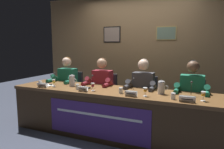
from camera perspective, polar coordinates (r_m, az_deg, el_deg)
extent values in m
plane|color=#383D4C|center=(3.55, 0.00, -16.31)|extent=(12.00, 12.00, 0.00)
cube|color=#937047|center=(4.62, 7.29, 5.91)|extent=(4.67, 0.12, 2.60)
cube|color=black|center=(4.77, 0.00, 11.08)|extent=(0.41, 0.02, 0.36)
cube|color=gray|center=(4.76, -0.06, 11.09)|extent=(0.37, 0.01, 0.32)
cube|color=tan|center=(4.42, 14.87, 11.06)|extent=(0.41, 0.02, 0.28)
cube|color=slate|center=(4.41, 14.85, 11.07)|extent=(0.37, 0.01, 0.24)
cube|color=brown|center=(3.32, 0.00, -4.71)|extent=(3.47, 0.78, 0.05)
cube|color=#402A16|center=(3.11, -2.78, -12.90)|extent=(3.41, 0.04, 0.71)
cube|color=#402A16|center=(4.35, -20.97, -7.32)|extent=(0.08, 0.70, 0.71)
cube|color=#4C2D7A|center=(3.13, -4.43, -12.78)|extent=(1.66, 0.01, 0.53)
cube|color=white|center=(3.09, -4.50, -11.20)|extent=(1.41, 0.00, 0.04)
cylinder|color=black|center=(4.49, -11.69, -11.01)|extent=(0.44, 0.44, 0.02)
cylinder|color=black|center=(4.43, -11.77, -8.28)|extent=(0.05, 0.05, 0.42)
cube|color=#232328|center=(4.37, -11.86, -5.43)|extent=(0.44, 0.44, 0.03)
cube|color=#232328|center=(4.48, -10.46, -1.99)|extent=(0.40, 0.05, 0.44)
cylinder|color=black|center=(4.22, -15.67, -9.18)|extent=(0.10, 0.10, 0.48)
cylinder|color=black|center=(4.10, -13.47, -9.61)|extent=(0.10, 0.10, 0.48)
cylinder|color=black|center=(4.26, -14.54, -4.97)|extent=(0.13, 0.34, 0.13)
cylinder|color=black|center=(4.14, -12.35, -5.27)|extent=(0.13, 0.34, 0.13)
cube|color=#196047|center=(4.29, -12.20, -1.54)|extent=(0.36, 0.20, 0.48)
sphere|color=beige|center=(4.23, -12.51, 3.44)|extent=(0.19, 0.19, 0.19)
sphere|color=#593819|center=(4.24, -12.40, 3.66)|extent=(0.17, 0.17, 0.17)
cylinder|color=#196047|center=(4.33, -15.24, -1.28)|extent=(0.09, 0.30, 0.25)
cylinder|color=#196047|center=(4.08, -10.63, -1.68)|extent=(0.09, 0.30, 0.25)
cylinder|color=#196047|center=(4.21, -16.60, -1.57)|extent=(0.07, 0.24, 0.07)
cylinder|color=#196047|center=(3.95, -11.93, -2.01)|extent=(0.07, 0.24, 0.07)
cube|color=white|center=(3.67, -19.03, -2.87)|extent=(0.19, 0.03, 0.08)
cube|color=white|center=(3.70, -18.67, -2.79)|extent=(0.19, 0.03, 0.08)
cube|color=black|center=(3.67, -19.06, -2.88)|extent=(0.14, 0.01, 0.01)
cylinder|color=white|center=(3.73, -15.86, -3.19)|extent=(0.06, 0.06, 0.00)
cylinder|color=white|center=(3.72, -15.88, -2.74)|extent=(0.01, 0.01, 0.05)
cone|color=white|center=(3.71, -15.91, -1.83)|extent=(0.06, 0.06, 0.06)
cylinder|color=yellow|center=(3.71, -15.91, -1.93)|extent=(0.04, 0.04, 0.04)
cylinder|color=silver|center=(3.87, -19.37, -2.32)|extent=(0.06, 0.06, 0.08)
cylinder|color=silver|center=(3.87, -19.36, -2.57)|extent=(0.05, 0.05, 0.05)
cylinder|color=black|center=(3.84, -16.75, -2.78)|extent=(0.06, 0.06, 0.02)
cylinder|color=black|center=(3.87, -16.21, -1.17)|extent=(0.01, 0.13, 0.18)
sphere|color=#2D2D2D|center=(3.91, -15.67, 0.27)|extent=(0.03, 0.03, 0.03)
cylinder|color=black|center=(4.11, -2.40, -12.67)|extent=(0.44, 0.44, 0.02)
cylinder|color=black|center=(4.04, -2.42, -9.71)|extent=(0.05, 0.05, 0.42)
cube|color=#232328|center=(3.97, -2.44, -6.61)|extent=(0.44, 0.44, 0.03)
cube|color=#232328|center=(4.10, -1.23, -2.79)|extent=(0.40, 0.05, 0.44)
cylinder|color=black|center=(3.79, -6.17, -10.91)|extent=(0.10, 0.10, 0.48)
cylinder|color=black|center=(3.70, -3.42, -11.36)|extent=(0.10, 0.10, 0.48)
cylinder|color=black|center=(3.83, -5.12, -6.19)|extent=(0.13, 0.34, 0.13)
cylinder|color=black|center=(3.74, -2.41, -6.51)|extent=(0.13, 0.34, 0.13)
cube|color=maroon|center=(3.88, -2.66, -2.35)|extent=(0.36, 0.20, 0.48)
sphere|color=tan|center=(3.82, -2.83, 3.15)|extent=(0.19, 0.19, 0.19)
sphere|color=#331E0F|center=(3.83, -2.73, 3.39)|extent=(0.17, 0.17, 0.17)
cylinder|color=maroon|center=(3.89, -6.09, -2.07)|extent=(0.09, 0.30, 0.25)
cylinder|color=maroon|center=(3.70, -0.43, -2.54)|extent=(0.09, 0.30, 0.25)
cylinder|color=maroon|center=(3.75, -7.30, -2.43)|extent=(0.07, 0.24, 0.07)
cylinder|color=maroon|center=(3.56, -1.47, -2.94)|extent=(0.07, 0.24, 0.07)
cube|color=white|center=(3.21, -8.23, -4.05)|extent=(0.16, 0.03, 0.08)
cube|color=white|center=(3.24, -7.92, -3.93)|extent=(0.16, 0.03, 0.08)
cube|color=black|center=(3.21, -8.26, -4.06)|extent=(0.11, 0.01, 0.01)
cylinder|color=white|center=(3.26, -5.36, -4.49)|extent=(0.06, 0.06, 0.00)
cylinder|color=white|center=(3.25, -5.37, -3.98)|extent=(0.01, 0.01, 0.05)
cone|color=white|center=(3.24, -5.38, -2.94)|extent=(0.06, 0.06, 0.06)
cylinder|color=#B21E2D|center=(3.24, -5.38, -3.06)|extent=(0.04, 0.04, 0.04)
cylinder|color=silver|center=(3.39, -9.60, -3.39)|extent=(0.06, 0.06, 0.08)
cylinder|color=silver|center=(3.39, -9.59, -3.67)|extent=(0.05, 0.05, 0.05)
cylinder|color=black|center=(3.43, -6.44, -3.73)|extent=(0.06, 0.06, 0.02)
cylinder|color=black|center=(3.47, -5.95, -1.92)|extent=(0.01, 0.13, 0.18)
sphere|color=#2D2D2D|center=(3.51, -5.46, -0.31)|extent=(0.03, 0.03, 0.03)
cylinder|color=black|center=(3.85, 8.58, -14.20)|extent=(0.44, 0.44, 0.02)
cylinder|color=black|center=(3.78, 8.66, -11.07)|extent=(0.05, 0.05, 0.42)
cube|color=#232328|center=(3.71, 8.73, -7.77)|extent=(0.44, 0.44, 0.03)
cube|color=#232328|center=(3.84, 9.57, -3.63)|extent=(0.40, 0.05, 0.44)
cylinder|color=black|center=(3.48, 5.50, -12.61)|extent=(0.10, 0.10, 0.48)
cylinder|color=black|center=(3.43, 8.76, -13.00)|extent=(0.10, 0.10, 0.48)
cylinder|color=black|center=(3.53, 6.33, -7.43)|extent=(0.13, 0.34, 0.13)
cylinder|color=black|center=(3.48, 9.50, -7.73)|extent=(0.13, 0.34, 0.13)
cube|color=#38383D|center=(3.61, 8.71, -3.23)|extent=(0.36, 0.20, 0.48)
sphere|color=beige|center=(3.54, 8.75, 2.69)|extent=(0.19, 0.19, 0.19)
sphere|color=gray|center=(3.55, 8.82, 2.95)|extent=(0.17, 0.17, 0.17)
cylinder|color=#38383D|center=(3.57, 5.04, -2.96)|extent=(0.09, 0.30, 0.25)
cylinder|color=#38383D|center=(3.46, 11.65, -3.44)|extent=(0.09, 0.30, 0.25)
cylinder|color=#38383D|center=(3.42, 4.18, -3.40)|extent=(0.07, 0.24, 0.07)
cylinder|color=#38383D|center=(3.31, 11.08, -3.92)|extent=(0.07, 0.24, 0.07)
cube|color=white|center=(2.88, 5.20, -5.40)|extent=(0.17, 0.03, 0.08)
cube|color=white|center=(2.91, 5.41, -5.25)|extent=(0.17, 0.03, 0.08)
cube|color=black|center=(2.87, 5.18, -5.41)|extent=(0.12, 0.01, 0.01)
cylinder|color=white|center=(2.94, 9.19, -5.95)|extent=(0.06, 0.06, 0.00)
cylinder|color=white|center=(2.93, 9.20, -5.39)|extent=(0.01, 0.01, 0.05)
cone|color=white|center=(2.92, 9.23, -4.25)|extent=(0.06, 0.06, 0.06)
cylinder|color=orange|center=(2.92, 9.22, -4.37)|extent=(0.04, 0.04, 0.04)
cylinder|color=silver|center=(3.06, 2.45, -4.49)|extent=(0.06, 0.06, 0.08)
cylinder|color=silver|center=(3.07, 2.45, -4.80)|extent=(0.05, 0.05, 0.05)
cylinder|color=black|center=(3.10, 5.30, -4.98)|extent=(0.06, 0.06, 0.02)
cylinder|color=black|center=(3.14, 5.69, -2.96)|extent=(0.01, 0.13, 0.18)
sphere|color=#2D2D2D|center=(3.18, 6.06, -1.17)|extent=(0.03, 0.03, 0.03)
cylinder|color=black|center=(3.75, 20.78, -15.30)|extent=(0.44, 0.44, 0.02)
cylinder|color=black|center=(3.67, 20.96, -12.09)|extent=(0.05, 0.05, 0.42)
cube|color=#232328|center=(3.60, 21.14, -8.71)|extent=(0.44, 0.44, 0.03)
cube|color=#232328|center=(3.74, 21.46, -4.40)|extent=(0.40, 0.05, 0.44)
cylinder|color=black|center=(3.34, 18.90, -13.92)|extent=(0.10, 0.10, 0.48)
cylinder|color=black|center=(3.34, 22.43, -14.14)|extent=(0.10, 0.10, 0.48)
cylinder|color=black|center=(3.39, 19.34, -8.48)|extent=(0.13, 0.34, 0.13)
cylinder|color=black|center=(3.39, 22.75, -8.69)|extent=(0.13, 0.34, 0.13)
cube|color=#196047|center=(3.50, 21.37, -4.05)|extent=(0.36, 0.20, 0.48)
sphere|color=brown|center=(3.42, 21.67, 2.04)|extent=(0.19, 0.19, 0.19)
sphere|color=black|center=(3.44, 21.69, 2.31)|extent=(0.17, 0.17, 0.17)
cylinder|color=#196047|center=(3.41, 17.78, -3.84)|extent=(0.09, 0.30, 0.25)
cylinder|color=#196047|center=(3.40, 24.86, -4.25)|extent=(0.09, 0.30, 0.25)
cylinder|color=#196047|center=(3.25, 17.49, -4.35)|extent=(0.07, 0.24, 0.07)
cylinder|color=#196047|center=(3.24, 24.92, -4.78)|extent=(0.07, 0.24, 0.07)
cube|color=white|center=(2.74, 20.22, -6.52)|extent=(0.20, 0.03, 0.08)
cube|color=white|center=(2.78, 20.26, -6.35)|extent=(0.20, 0.03, 0.08)
cube|color=black|center=(2.74, 20.21, -6.54)|extent=(0.14, 0.01, 0.01)
cylinder|color=white|center=(2.90, 24.00, -6.72)|extent=(0.06, 0.06, 0.00)
cylinder|color=white|center=(2.89, 24.03, -6.16)|extent=(0.01, 0.01, 0.05)
cone|color=white|center=(2.88, 24.10, -5.00)|extent=(0.06, 0.06, 0.06)
cylinder|color=orange|center=(2.88, 24.09, -5.12)|extent=(0.04, 0.04, 0.04)
cylinder|color=silver|center=(2.85, 16.67, -5.79)|extent=(0.06, 0.06, 0.08)
cylinder|color=silver|center=(2.85, 16.65, -6.12)|extent=(0.05, 0.05, 0.05)
cylinder|color=black|center=(2.99, 21.05, -5.96)|extent=(0.06, 0.06, 0.02)
cylinder|color=black|center=(3.03, 21.20, -3.85)|extent=(0.01, 0.13, 0.18)
sphere|color=#2D2D2D|center=(3.08, 21.33, -1.98)|extent=(0.03, 0.03, 0.03)
cylinder|color=silver|center=(3.68, -11.10, -1.76)|extent=(0.10, 0.10, 0.18)
cylinder|color=silver|center=(3.67, -11.14, -0.29)|extent=(0.08, 0.09, 0.01)
sphere|color=silver|center=(3.67, -11.15, -0.07)|extent=(0.02, 0.02, 0.02)
torus|color=silver|center=(3.64, -10.22, -1.70)|extent=(0.07, 0.01, 0.07)
cylinder|color=silver|center=(3.10, 13.58, -3.65)|extent=(0.10, 0.10, 0.18)
cylinder|color=silver|center=(3.09, 13.63, -1.91)|extent=(0.08, 0.09, 0.01)
sphere|color=silver|center=(3.08, 13.64, -1.65)|extent=(0.02, 0.02, 0.02)
torus|color=silver|center=(3.09, 14.82, -3.57)|extent=(0.07, 0.01, 0.07)
cube|color=white|center=(3.83, -17.44, -2.90)|extent=(0.24, 0.20, 0.01)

